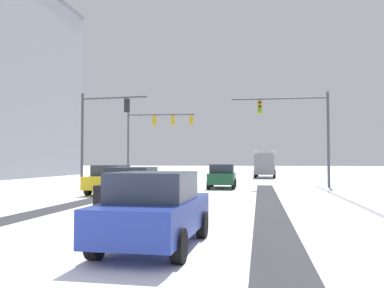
% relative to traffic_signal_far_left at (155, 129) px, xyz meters
% --- Properties ---
extents(wheel_track_left_lane, '(1.12, 28.95, 0.01)m').
position_rel_traffic_signal_far_left_xyz_m(wheel_track_left_lane, '(9.88, -19.33, -4.79)').
color(wheel_track_left_lane, '#38383D').
rests_on(wheel_track_left_lane, ground).
extents(wheel_track_right_lane, '(1.20, 28.95, 0.01)m').
position_rel_traffic_signal_far_left_xyz_m(wheel_track_right_lane, '(1.68, -19.33, -4.79)').
color(wheel_track_right_lane, '#38383D').
rests_on(wheel_track_right_lane, ground).
extents(traffic_signal_far_left, '(6.27, 0.69, 6.50)m').
position_rel_traffic_signal_far_left_xyz_m(traffic_signal_far_left, '(0.00, 0.00, 0.00)').
color(traffic_signal_far_left, '#47474C').
rests_on(traffic_signal_far_left, ground).
extents(traffic_signal_near_left, '(4.76, 0.51, 6.50)m').
position_rel_traffic_signal_far_left_xyz_m(traffic_signal_near_left, '(-1.24, -10.25, -0.45)').
color(traffic_signal_near_left, '#47474C').
rests_on(traffic_signal_near_left, ground).
extents(traffic_signal_near_right, '(6.53, 0.44, 6.50)m').
position_rel_traffic_signal_far_left_xyz_m(traffic_signal_near_right, '(12.24, -8.21, -0.34)').
color(traffic_signal_near_right, '#47474C').
rests_on(traffic_signal_near_right, ground).
extents(car_dark_green_lead, '(1.91, 4.14, 1.62)m').
position_rel_traffic_signal_far_left_xyz_m(car_dark_green_lead, '(6.98, -8.65, -3.98)').
color(car_dark_green_lead, '#194C2D').
rests_on(car_dark_green_lead, ground).
extents(car_yellow_cab_second, '(2.02, 4.19, 1.62)m').
position_rel_traffic_signal_far_left_xyz_m(car_yellow_cab_second, '(1.28, -14.56, -3.98)').
color(car_yellow_cab_second, yellow).
rests_on(car_yellow_cab_second, ground).
extents(car_black_third, '(1.98, 4.17, 1.62)m').
position_rel_traffic_signal_far_left_xyz_m(car_black_third, '(4.72, -21.48, -3.98)').
color(car_black_third, black).
rests_on(car_black_third, ground).
extents(car_blue_fourth, '(1.92, 4.15, 1.62)m').
position_rel_traffic_signal_far_left_xyz_m(car_blue_fourth, '(7.27, -28.06, -3.98)').
color(car_blue_fourth, '#233899').
rests_on(car_blue_fourth, ground).
extents(box_truck_delivery, '(2.53, 7.48, 3.02)m').
position_rel_traffic_signal_far_left_xyz_m(box_truck_delivery, '(10.13, 10.32, -3.16)').
color(box_truck_delivery, slate).
rests_on(box_truck_delivery, ground).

